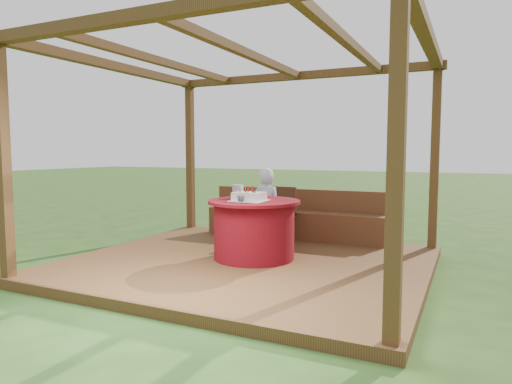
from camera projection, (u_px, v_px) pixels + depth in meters
ground at (248, 269)px, 6.02m from camera, size 60.00×60.00×0.00m
deck at (248, 264)px, 6.02m from camera, size 4.50×4.00×0.12m
pergola at (248, 84)px, 5.80m from camera, size 4.50×4.00×2.72m
bench at (294, 222)px, 7.53m from camera, size 3.00×0.42×0.80m
table at (254, 229)px, 6.07m from camera, size 1.22×1.22×0.78m
chair at (280, 212)px, 7.14m from camera, size 0.45×0.45×0.87m
elderly_woman at (266, 207)px, 6.79m from camera, size 0.46×0.36×1.18m
birthday_cake at (249, 196)px, 5.94m from camera, size 0.43×0.43×0.19m
gift_bag at (238, 191)px, 6.29m from camera, size 0.13×0.09×0.18m
drinking_glass at (240, 199)px, 5.79m from camera, size 0.11×0.11×0.08m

